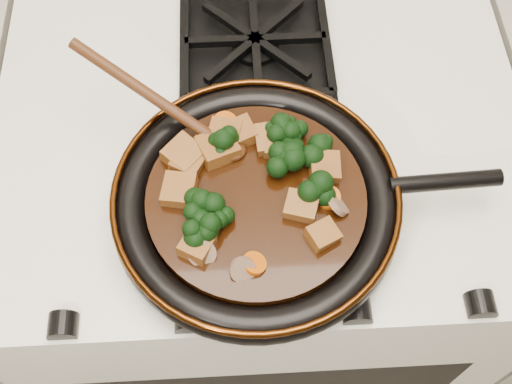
{
  "coord_description": "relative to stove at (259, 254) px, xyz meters",
  "views": [
    {
      "loc": [
        -0.03,
        1.17,
        1.65
      ],
      "look_at": [
        -0.01,
        1.54,
        0.97
      ],
      "focal_mm": 45.0,
      "sensor_mm": 36.0,
      "label": 1
    }
  ],
  "objects": [
    {
      "name": "stove",
      "position": [
        0.0,
        0.0,
        0.0
      ],
      "size": [
        0.76,
        0.6,
        0.9
      ],
      "primitive_type": "cube",
      "color": "white",
      "rests_on": "ground"
    },
    {
      "name": "burner_grate_front",
      "position": [
        0.0,
        -0.14,
        0.46
      ],
      "size": [
        0.23,
        0.23,
        0.03
      ],
      "primitive_type": null,
      "color": "black",
      "rests_on": "stove"
    },
    {
      "name": "burner_grate_back",
      "position": [
        0.0,
        0.14,
        0.46
      ],
      "size": [
        0.23,
        0.23,
        0.03
      ],
      "primitive_type": null,
      "color": "black",
      "rests_on": "stove"
    },
    {
      "name": "skillet",
      "position": [
        -0.01,
        -0.15,
        0.49
      ],
      "size": [
        0.49,
        0.36,
        0.05
      ],
      "rotation": [
        0.0,
        0.0,
        0.04
      ],
      "color": "black",
      "rests_on": "burner_grate_front"
    },
    {
      "name": "braising_sauce",
      "position": [
        -0.01,
        -0.15,
        0.5
      ],
      "size": [
        0.27,
        0.27,
        0.02
      ],
      "primitive_type": "cylinder",
      "color": "black",
      "rests_on": "skillet"
    },
    {
      "name": "tofu_cube_0",
      "position": [
        0.07,
        -0.11,
        0.52
      ],
      "size": [
        0.04,
        0.04,
        0.03
      ],
      "primitive_type": "cube",
      "rotation": [
        0.1,
        -0.06,
        1.52
      ],
      "color": "brown",
      "rests_on": "braising_sauce"
    },
    {
      "name": "tofu_cube_1",
      "position": [
        -0.05,
        -0.06,
        0.52
      ],
      "size": [
        0.05,
        0.05,
        0.02
      ],
      "primitive_type": "cube",
      "rotation": [
        -0.03,
        0.03,
        2.88
      ],
      "color": "brown",
      "rests_on": "braising_sauce"
    },
    {
      "name": "tofu_cube_2",
      "position": [
        -0.1,
        -0.1,
        0.52
      ],
      "size": [
        0.05,
        0.05,
        0.02
      ],
      "primitive_type": "cube",
      "rotation": [
        0.03,
        -0.08,
        2.63
      ],
      "color": "brown",
      "rests_on": "braising_sauce"
    },
    {
      "name": "tofu_cube_3",
      "position": [
        -0.03,
        -0.06,
        0.52
      ],
      "size": [
        0.05,
        0.05,
        0.02
      ],
      "primitive_type": "cube",
      "rotation": [
        -0.02,
        -0.11,
        0.36
      ],
      "color": "brown",
      "rests_on": "braising_sauce"
    },
    {
      "name": "tofu_cube_4",
      "position": [
        0.04,
        -0.17,
        0.52
      ],
      "size": [
        0.05,
        0.05,
        0.02
      ],
      "primitive_type": "cube",
      "rotation": [
        -0.05,
        0.04,
        2.84
      ],
      "color": "brown",
      "rests_on": "braising_sauce"
    },
    {
      "name": "tofu_cube_5",
      "position": [
        0.06,
        -0.21,
        0.52
      ],
      "size": [
        0.05,
        0.04,
        0.02
      ],
      "primitive_type": "cube",
      "rotation": [
        0.1,
        0.09,
        0.49
      ],
      "color": "brown",
      "rests_on": "braising_sauce"
    },
    {
      "name": "tofu_cube_6",
      "position": [
        -0.09,
        -0.21,
        0.52
      ],
      "size": [
        0.05,
        0.05,
        0.02
      ],
      "primitive_type": "cube",
      "rotation": [
        -0.0,
        0.09,
        1.06
      ],
      "color": "brown",
      "rests_on": "braising_sauce"
    },
    {
      "name": "tofu_cube_7",
      "position": [
        0.01,
        -0.07,
        0.52
      ],
      "size": [
        0.04,
        0.04,
        0.03
      ],
      "primitive_type": "cube",
      "rotation": [
        -0.09,
        -0.1,
        1.64
      ],
      "color": "brown",
      "rests_on": "braising_sauce"
    },
    {
      "name": "tofu_cube_8",
      "position": [
        -0.06,
        -0.08,
        0.52
      ],
      "size": [
        0.06,
        0.06,
        0.03
      ],
      "primitive_type": "cube",
      "rotation": [
        0.07,
        0.05,
        1.97
      ],
      "color": "brown",
      "rests_on": "braising_sauce"
    },
    {
      "name": "tofu_cube_9",
      "position": [
        -0.1,
        -0.09,
        0.52
      ],
      "size": [
        0.06,
        0.06,
        0.03
      ],
      "primitive_type": "cube",
      "rotation": [
        0.1,
        0.01,
        0.84
      ],
      "color": "brown",
      "rests_on": "braising_sauce"
    },
    {
      "name": "tofu_cube_10",
      "position": [
        -0.11,
        -0.14,
        0.52
      ],
      "size": [
        0.05,
        0.05,
        0.02
      ],
      "primitive_type": "cube",
      "rotation": [
        -0.02,
        0.04,
        2.96
      ],
      "color": "brown",
      "rests_on": "braising_sauce"
    },
    {
      "name": "tofu_cube_11",
      "position": [
        0.02,
        -0.08,
        0.52
      ],
      "size": [
        0.04,
        0.04,
        0.03
      ],
      "primitive_type": "cube",
      "rotation": [
        -0.11,
        -0.1,
        2.98
      ],
      "color": "brown",
      "rests_on": "braising_sauce"
    },
    {
      "name": "broccoli_floret_0",
      "position": [
        0.02,
        -0.06,
        0.52
      ],
      "size": [
        0.08,
        0.07,
        0.07
      ],
      "primitive_type": null,
      "rotation": [
        -0.23,
        -0.1,
        1.34
      ],
      "color": "black",
      "rests_on": "braising_sauce"
    },
    {
      "name": "broccoli_floret_1",
      "position": [
        0.04,
        -0.06,
        0.52
      ],
      "size": [
        0.07,
        0.08,
        0.06
      ],
      "primitive_type": null,
      "rotation": [
        0.05,
        -0.08,
        1.0
      ],
      "color": "black",
      "rests_on": "braising_sauce"
    },
    {
      "name": "broccoli_floret_2",
      "position": [
        0.03,
        -0.1,
        0.52
      ],
      "size": [
        0.07,
        0.07,
        0.07
      ],
      "primitive_type": null,
      "rotation": [
        0.06,
        0.16,
        1.69
      ],
      "color": "black",
      "rests_on": "braising_sauce"
    },
    {
      "name": "broccoli_floret_3",
      "position": [
        0.06,
        -0.15,
        0.52
      ],
      "size": [
        0.08,
        0.1,
        0.08
      ],
      "primitive_type": null,
      "rotation": [
        0.25,
        0.22,
        2.47
      ],
      "color": "black",
      "rests_on": "braising_sauce"
    },
    {
      "name": "broccoli_floret_4",
      "position": [
        -0.06,
        -0.19,
        0.52
      ],
      "size": [
        0.08,
        0.07,
        0.07
      ],
      "primitive_type": null,
      "rotation": [
        0.2,
        0.25,
        0.6
      ],
      "color": "black",
      "rests_on": "braising_sauce"
    },
    {
      "name": "broccoli_floret_5",
      "position": [
        0.03,
        -0.08,
        0.52
      ],
      "size": [
        0.07,
        0.06,
        0.06
      ],
      "primitive_type": null,
      "rotation": [
        -0.1,
        0.0,
        1.66
      ],
      "color": "black",
      "rests_on": "braising_sauce"
    },
    {
      "name": "broccoli_floret_6",
      "position": [
        -0.08,
        -0.2,
        0.52
      ],
      "size": [
        0.07,
        0.07,
        0.07
      ],
      "primitive_type": null,
      "rotation": [
        -0.15,
        -0.17,
        1.52
      ],
      "color": "black",
      "rests_on": "braising_sauce"
    },
    {
      "name": "broccoli_floret_7",
      "position": [
        0.06,
        -0.09,
        0.52
      ],
      "size": [
        0.09,
        0.09,
        0.06
      ],
      "primitive_type": null,
      "rotation": [
        -0.15,
        0.06,
        2.5
      ],
      "color": "black",
      "rests_on": "braising_sauce"
    },
    {
      "name": "broccoli_floret_8",
      "position": [
        -0.08,
        -0.16,
        0.52
      ],
      "size": [
        0.08,
        0.08,
        0.07
      ],
      "primitive_type": null,
      "rotation": [
        -0.24,
        -0.18,
        0.33
      ],
      "color": "black",
      "rests_on": "braising_sauce"
    },
    {
      "name": "broccoli_floret_9",
      "position": [
        -0.05,
        -0.08,
        0.52
      ],
      "size": [
        0.07,
        0.08,
        0.07
      ],
      "primitive_type": null,
      "rotation": [
        -0.09,
        -0.24,
        1.94
      ],
      "color": "black",
      "rests_on": "braising_sauce"
    },
    {
      "name": "carrot_coin_0",
      "position": [
        -0.02,
        -0.24,
        0.51
      ],
      "size": [
        0.03,
        0.03,
        0.02
      ],
      "primitive_type": "cylinder",
      "rotation": [
        -0.07,
        0.34,
        0.0
      ],
      "color": "#C65105",
      "rests_on": "braising_sauce"
    },
    {
      "name": "carrot_coin_1",
      "position": [
        0.07,
        -0.15,
        0.51
      ],
      "size": [
        0.03,
        0.03,
        0.01
      ],
      "primitive_type": "cylinder",
      "rotation": [
        0.06,
        -0.05,
        0.0
      ],
      "color": "#C65105",
      "rests_on": "braising_sauce"
    },
    {
      "name": "carrot_coin_2",
      "position": [
        -0.07,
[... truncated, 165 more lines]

